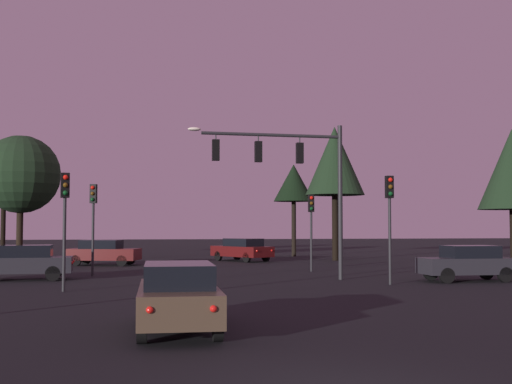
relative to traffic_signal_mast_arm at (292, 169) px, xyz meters
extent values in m
plane|color=black|center=(-3.38, 5.73, -4.85)|extent=(168.00, 168.00, 0.00)
cylinder|color=#232326|center=(2.19, 0.13, -1.44)|extent=(0.20, 0.20, 6.81)
cylinder|color=#232326|center=(-0.90, -0.07, 1.45)|extent=(6.18, 0.52, 0.14)
ellipsoid|color=#F4EACC|center=(-4.29, -0.28, 1.60)|extent=(0.56, 0.28, 0.16)
cylinder|color=#232326|center=(0.33, 0.01, 1.29)|extent=(0.05, 0.05, 0.31)
cube|color=black|center=(0.33, 0.01, 0.69)|extent=(0.31, 0.26, 0.90)
sphere|color=#4C0A0A|center=(0.32, 0.15, 0.97)|extent=(0.18, 0.18, 0.18)
sphere|color=#56380C|center=(0.32, 0.15, 0.69)|extent=(0.18, 0.18, 0.18)
sphere|color=#1EE04C|center=(0.32, 0.15, 0.41)|extent=(0.18, 0.18, 0.18)
cylinder|color=#232326|center=(-1.52, -0.11, 1.30)|extent=(0.05, 0.05, 0.29)
cube|color=black|center=(-1.52, -0.11, 0.70)|extent=(0.31, 0.26, 0.90)
sphere|color=#4C0A0A|center=(-1.53, 0.03, 0.98)|extent=(0.18, 0.18, 0.18)
sphere|color=#56380C|center=(-1.53, 0.03, 0.70)|extent=(0.18, 0.18, 0.18)
sphere|color=#1EE04C|center=(-1.53, 0.03, 0.42)|extent=(0.18, 0.18, 0.18)
cylinder|color=#232326|center=(-3.37, -0.22, 1.31)|extent=(0.05, 0.05, 0.27)
cube|color=black|center=(-3.37, -0.22, 0.73)|extent=(0.31, 0.26, 0.90)
sphere|color=#4C0A0A|center=(-3.38, -0.08, 1.01)|extent=(0.18, 0.18, 0.18)
sphere|color=#56380C|center=(-3.38, -0.08, 0.73)|extent=(0.18, 0.18, 0.18)
sphere|color=#1EE04C|center=(-3.38, -0.08, 0.45)|extent=(0.18, 0.18, 0.18)
cylinder|color=#232326|center=(2.15, 5.34, -3.30)|extent=(0.12, 0.12, 3.09)
cube|color=black|center=(2.15, 5.34, -1.31)|extent=(0.32, 0.26, 0.90)
sphere|color=red|center=(2.14, 5.20, -1.03)|extent=(0.18, 0.18, 0.18)
sphere|color=#56380C|center=(2.14, 5.20, -1.31)|extent=(0.18, 0.18, 0.18)
sphere|color=#0C4219|center=(2.14, 5.20, -1.59)|extent=(0.18, 0.18, 0.18)
cylinder|color=#232326|center=(-9.13, -3.36, -3.16)|extent=(0.12, 0.12, 3.37)
cube|color=black|center=(-9.13, -3.36, -1.02)|extent=(0.35, 0.30, 0.90)
sphere|color=red|center=(-9.10, -3.49, -0.74)|extent=(0.18, 0.18, 0.18)
sphere|color=#56380C|center=(-9.10, -3.49, -1.02)|extent=(0.18, 0.18, 0.18)
sphere|color=#0C4219|center=(-9.10, -3.49, -1.30)|extent=(0.18, 0.18, 0.18)
cylinder|color=#232326|center=(-8.77, 3.91, -3.13)|extent=(0.12, 0.12, 3.43)
cube|color=black|center=(-8.77, 3.91, -0.97)|extent=(0.35, 0.31, 0.90)
sphere|color=red|center=(-8.81, 3.77, -0.69)|extent=(0.18, 0.18, 0.18)
sphere|color=#56380C|center=(-8.81, 3.77, -0.97)|extent=(0.18, 0.18, 0.18)
sphere|color=#0C4219|center=(-8.81, 3.77, -1.25)|extent=(0.18, 0.18, 0.18)
cylinder|color=#232326|center=(3.45, -2.57, -3.11)|extent=(0.12, 0.12, 3.48)
cube|color=black|center=(3.45, -2.57, -0.92)|extent=(0.30, 0.24, 0.90)
sphere|color=red|center=(3.45, -2.71, -0.64)|extent=(0.18, 0.18, 0.18)
sphere|color=#56380C|center=(3.45, -2.71, -0.92)|extent=(0.18, 0.18, 0.18)
sphere|color=#0C4219|center=(3.45, -2.71, -1.20)|extent=(0.18, 0.18, 0.18)
cube|color=#473828|center=(-5.40, -12.80, -4.19)|extent=(1.75, 4.44, 0.68)
cube|color=black|center=(-5.40, -12.95, -3.59)|extent=(1.50, 2.40, 0.52)
cylinder|color=black|center=(-6.16, -11.33, -4.53)|extent=(0.20, 0.64, 0.64)
cylinder|color=black|center=(-4.63, -11.34, -4.53)|extent=(0.20, 0.64, 0.64)
cylinder|color=black|center=(-6.17, -14.26, -4.53)|extent=(0.20, 0.64, 0.64)
cylinder|color=black|center=(-4.65, -14.27, -4.53)|extent=(0.20, 0.64, 0.64)
sphere|color=red|center=(-6.02, -15.02, -4.09)|extent=(0.14, 0.14, 0.14)
sphere|color=red|center=(-4.81, -15.03, -4.09)|extent=(0.14, 0.14, 0.14)
cube|color=#232328|center=(-11.72, 2.06, -4.19)|extent=(4.57, 2.09, 0.68)
cube|color=black|center=(-11.57, 2.07, -3.59)|extent=(2.51, 1.70, 0.52)
cylinder|color=black|center=(-10.20, 1.37, -4.53)|extent=(0.65, 0.25, 0.64)
cylinder|color=black|center=(-10.31, 2.95, -4.53)|extent=(0.65, 0.25, 0.64)
sphere|color=red|center=(-9.45, 1.59, -4.09)|extent=(0.14, 0.14, 0.14)
sphere|color=red|center=(-9.54, 2.84, -4.09)|extent=(0.14, 0.14, 0.14)
cube|color=#232328|center=(7.26, -1.57, -4.19)|extent=(3.98, 1.77, 0.68)
cube|color=black|center=(7.41, -1.57, -3.59)|extent=(2.16, 1.50, 0.52)
cylinder|color=black|center=(5.96, -2.34, -4.53)|extent=(0.64, 0.21, 0.64)
cylinder|color=black|center=(5.94, -0.83, -4.53)|extent=(0.64, 0.21, 0.64)
cylinder|color=black|center=(8.57, -2.30, -4.53)|extent=(0.64, 0.21, 0.64)
cylinder|color=black|center=(8.55, -0.79, -4.53)|extent=(0.64, 0.21, 0.64)
sphere|color=red|center=(9.23, -0.94, -4.09)|extent=(0.14, 0.14, 0.14)
cube|color=#4C0F0F|center=(-8.91, 12.47, -4.19)|extent=(4.55, 2.87, 0.68)
cube|color=black|center=(-9.05, 12.51, -3.59)|extent=(2.61, 2.13, 0.52)
cylinder|color=black|center=(-7.35, 12.93, -4.53)|extent=(0.67, 0.35, 0.64)
cylinder|color=black|center=(-7.77, 11.32, -4.53)|extent=(0.67, 0.35, 0.64)
cylinder|color=black|center=(-10.05, 13.63, -4.53)|extent=(0.67, 0.35, 0.64)
cylinder|color=black|center=(-10.46, 12.01, -4.53)|extent=(0.67, 0.35, 0.64)
sphere|color=red|center=(-10.79, 13.64, -4.09)|extent=(0.14, 0.14, 0.14)
sphere|color=red|center=(-11.12, 12.37, -4.09)|extent=(0.14, 0.14, 0.14)
cube|color=#4C0F0F|center=(-0.08, 15.78, -4.19)|extent=(3.99, 4.76, 0.68)
cube|color=black|center=(0.01, 15.65, -3.59)|extent=(2.65, 2.90, 0.52)
cylinder|color=black|center=(-1.57, 16.57, -4.53)|extent=(0.52, 0.65, 0.64)
cylinder|color=black|center=(-0.18, 17.46, -4.53)|extent=(0.52, 0.65, 0.64)
cylinder|color=black|center=(0.03, 14.09, -4.53)|extent=(0.52, 0.65, 0.64)
cylinder|color=black|center=(1.42, 14.99, -4.53)|extent=(0.52, 0.65, 0.64)
sphere|color=red|center=(0.60, 13.54, -4.09)|extent=(0.14, 0.14, 0.14)
sphere|color=red|center=(1.69, 14.24, -4.09)|extent=(0.14, 0.14, 0.14)
cylinder|color=black|center=(-16.89, 22.57, -2.69)|extent=(0.35, 0.35, 4.31)
sphere|color=black|center=(-16.89, 22.57, 0.96)|extent=(4.27, 4.27, 4.27)
cone|color=black|center=(13.00, 4.47, 0.55)|extent=(3.65, 3.65, 4.32)
cylinder|color=black|center=(6.36, 15.59, -2.60)|extent=(0.43, 0.43, 4.49)
cone|color=black|center=(6.36, 15.59, 2.01)|extent=(4.05, 4.05, 4.74)
cylinder|color=black|center=(-14.13, 14.41, -2.91)|extent=(0.40, 0.40, 3.87)
sphere|color=black|center=(-14.13, 14.41, 0.72)|extent=(4.85, 4.85, 4.85)
cylinder|color=black|center=(4.84, 21.89, -2.71)|extent=(0.35, 0.35, 4.28)
cone|color=black|center=(4.84, 21.89, 0.88)|extent=(3.14, 3.14, 2.89)
camera|label=1|loc=(-5.97, -27.57, -2.50)|focal=45.58mm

